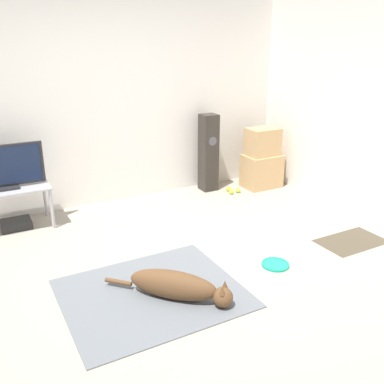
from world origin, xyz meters
name	(u,v)px	position (x,y,z in m)	size (l,w,h in m)	color
ground_plane	(174,276)	(0.00, 0.00, 0.00)	(12.00, 12.00, 0.00)	#9E9384
wall_back	(95,102)	(0.00, 2.10, 1.27)	(8.00, 0.06, 2.55)	silver
area_rug	(152,293)	(-0.28, -0.17, 0.01)	(1.44, 1.22, 0.01)	slate
dog	(178,286)	(-0.13, -0.34, 0.13)	(0.81, 0.83, 0.24)	brown
frisbee	(275,264)	(0.92, -0.29, 0.01)	(0.26, 0.26, 0.03)	#199E7A
cardboard_box_lower	(262,171)	(2.17, 1.60, 0.23)	(0.51, 0.36, 0.46)	tan
cardboard_box_upper	(263,142)	(2.16, 1.60, 0.65)	(0.43, 0.31, 0.38)	tan
floor_speaker	(208,153)	(1.45, 1.85, 0.53)	(0.21, 0.22, 1.05)	#2D2823
tv_stand	(5,194)	(-1.17, 1.76, 0.42)	(0.93, 0.46, 0.48)	#A8A8AD
tv	(0,168)	(-1.17, 1.76, 0.71)	(0.89, 0.20, 0.48)	#232326
tennis_ball_by_boxes	(238,190)	(1.74, 1.53, 0.03)	(0.07, 0.07, 0.07)	#C6E033
tennis_ball_near_speaker	(231,192)	(1.62, 1.53, 0.03)	(0.07, 0.07, 0.07)	#C6E033
tennis_ball_loose_on_carpet	(229,189)	(1.66, 1.65, 0.03)	(0.07, 0.07, 0.07)	#C6E033
game_console	(16,224)	(-1.10, 1.76, 0.04)	(0.32, 0.26, 0.09)	black
door_mat	(351,241)	(1.94, -0.27, 0.00)	(0.71, 0.43, 0.01)	#4C4233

